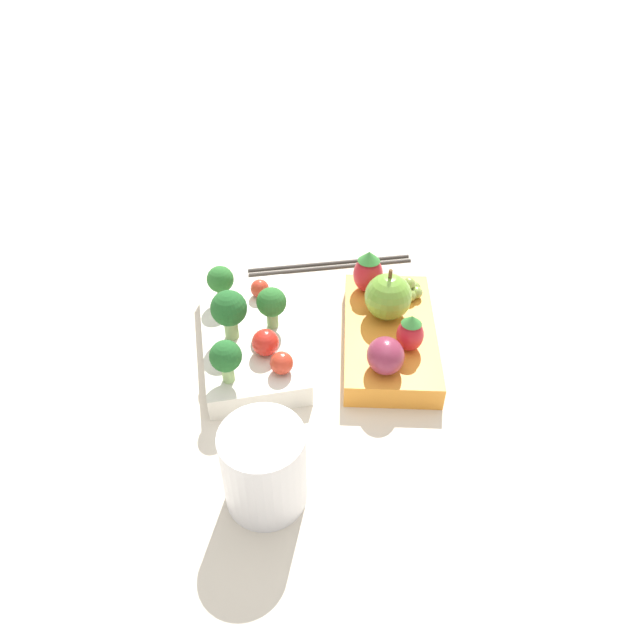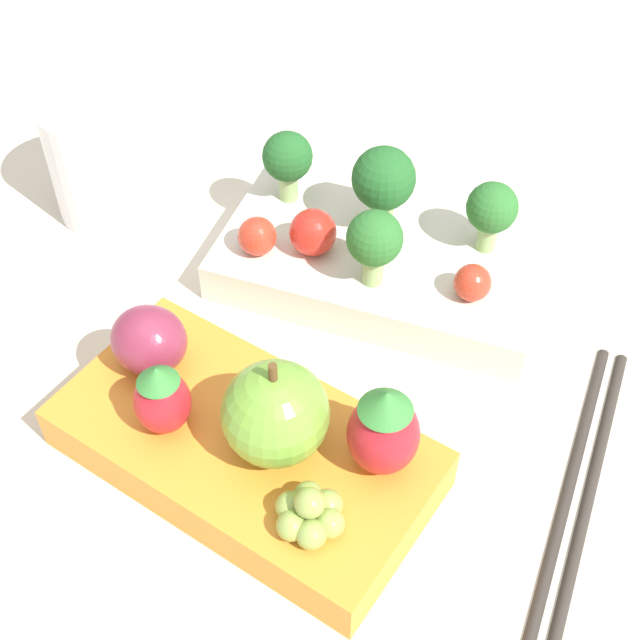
{
  "view_description": "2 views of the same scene",
  "coord_description": "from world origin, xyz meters",
  "px_view_note": "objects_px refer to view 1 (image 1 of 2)",
  "views": [
    {
      "loc": [
        -0.45,
        0.04,
        0.42
      ],
      "look_at": [
        0.0,
        0.0,
        0.04
      ],
      "focal_mm": 32.0,
      "sensor_mm": 36.0,
      "label": 1
    },
    {
      "loc": [
        0.14,
        -0.28,
        0.38
      ],
      "look_at": [
        0.0,
        0.0,
        0.04
      ],
      "focal_mm": 50.0,
      "sensor_mm": 36.0,
      "label": 2
    }
  ],
  "objects_px": {
    "chopsticks_pair": "(330,264)",
    "broccoli_floret_2": "(226,357)",
    "bento_box_fruit": "(389,334)",
    "broccoli_floret_0": "(229,311)",
    "cherry_tomato_1": "(282,363)",
    "broccoli_floret_1": "(220,280)",
    "strawberry_1": "(368,272)",
    "grape_cluster": "(408,289)",
    "cherry_tomato_0": "(265,342)",
    "bento_box_savoury": "(251,339)",
    "drinking_cup": "(264,467)",
    "broccoli_floret_3": "(272,303)",
    "apple": "(388,297)",
    "strawberry_0": "(410,333)",
    "cherry_tomato_2": "(260,288)",
    "plum": "(386,356)"
  },
  "relations": [
    {
      "from": "broccoli_floret_1",
      "to": "broccoli_floret_3",
      "type": "height_order",
      "value": "broccoli_floret_3"
    },
    {
      "from": "bento_box_fruit",
      "to": "broccoli_floret_1",
      "type": "height_order",
      "value": "broccoli_floret_1"
    },
    {
      "from": "broccoli_floret_0",
      "to": "broccoli_floret_2",
      "type": "distance_m",
      "value": 0.06
    },
    {
      "from": "broccoli_floret_2",
      "to": "strawberry_0",
      "type": "xyz_separation_m",
      "value": [
        0.03,
        -0.18,
        -0.01
      ]
    },
    {
      "from": "bento_box_savoury",
      "to": "plum",
      "type": "xyz_separation_m",
      "value": [
        -0.07,
        -0.13,
        0.03
      ]
    },
    {
      "from": "bento_box_savoury",
      "to": "strawberry_1",
      "type": "xyz_separation_m",
      "value": [
        0.06,
        -0.13,
        0.04
      ]
    },
    {
      "from": "grape_cluster",
      "to": "drinking_cup",
      "type": "relative_size",
      "value": 0.42
    },
    {
      "from": "chopsticks_pair",
      "to": "broccoli_floret_2",
      "type": "bearing_deg",
      "value": 150.84
    },
    {
      "from": "cherry_tomato_0",
      "to": "drinking_cup",
      "type": "relative_size",
      "value": 0.35
    },
    {
      "from": "bento_box_fruit",
      "to": "grape_cluster",
      "type": "distance_m",
      "value": 0.06
    },
    {
      "from": "strawberry_0",
      "to": "chopsticks_pair",
      "type": "distance_m",
      "value": 0.2
    },
    {
      "from": "broccoli_floret_2",
      "to": "strawberry_1",
      "type": "xyz_separation_m",
      "value": [
        0.13,
        -0.15,
        -0.0
      ]
    },
    {
      "from": "broccoli_floret_2",
      "to": "chopsticks_pair",
      "type": "distance_m",
      "value": 0.25
    },
    {
      "from": "broccoli_floret_0",
      "to": "cherry_tomato_1",
      "type": "xyz_separation_m",
      "value": [
        -0.05,
        -0.05,
        -0.02
      ]
    },
    {
      "from": "broccoli_floret_1",
      "to": "chopsticks_pair",
      "type": "xyz_separation_m",
      "value": [
        0.09,
        -0.13,
        -0.05
      ]
    },
    {
      "from": "cherry_tomato_0",
      "to": "chopsticks_pair",
      "type": "relative_size",
      "value": 0.13
    },
    {
      "from": "apple",
      "to": "plum",
      "type": "xyz_separation_m",
      "value": [
        -0.08,
        0.02,
        -0.01
      ]
    },
    {
      "from": "broccoli_floret_1",
      "to": "drinking_cup",
      "type": "relative_size",
      "value": 0.57
    },
    {
      "from": "bento_box_savoury",
      "to": "broccoli_floret_0",
      "type": "bearing_deg",
      "value": 121.99
    },
    {
      "from": "bento_box_fruit",
      "to": "broccoli_floret_0",
      "type": "distance_m",
      "value": 0.17
    },
    {
      "from": "broccoli_floret_0",
      "to": "strawberry_0",
      "type": "xyz_separation_m",
      "value": [
        -0.03,
        -0.18,
        -0.01
      ]
    },
    {
      "from": "cherry_tomato_1",
      "to": "grape_cluster",
      "type": "bearing_deg",
      "value": -53.96
    },
    {
      "from": "plum",
      "to": "grape_cluster",
      "type": "distance_m",
      "value": 0.12
    },
    {
      "from": "broccoli_floret_0",
      "to": "grape_cluster",
      "type": "distance_m",
      "value": 0.2
    },
    {
      "from": "broccoli_floret_1",
      "to": "strawberry_0",
      "type": "relative_size",
      "value": 1.07
    },
    {
      "from": "cherry_tomato_1",
      "to": "strawberry_1",
      "type": "bearing_deg",
      "value": -40.11
    },
    {
      "from": "cherry_tomato_0",
      "to": "drinking_cup",
      "type": "height_order",
      "value": "drinking_cup"
    },
    {
      "from": "broccoli_floret_3",
      "to": "chopsticks_pair",
      "type": "height_order",
      "value": "broccoli_floret_3"
    },
    {
      "from": "chopsticks_pair",
      "to": "apple",
      "type": "bearing_deg",
      "value": -161.49
    },
    {
      "from": "broccoli_floret_2",
      "to": "cherry_tomato_0",
      "type": "bearing_deg",
      "value": -46.28
    },
    {
      "from": "strawberry_0",
      "to": "strawberry_1",
      "type": "height_order",
      "value": "strawberry_1"
    },
    {
      "from": "bento_box_fruit",
      "to": "strawberry_0",
      "type": "distance_m",
      "value": 0.05
    },
    {
      "from": "broccoli_floret_1",
      "to": "broccoli_floret_2",
      "type": "height_order",
      "value": "broccoli_floret_2"
    },
    {
      "from": "apple",
      "to": "strawberry_1",
      "type": "relative_size",
      "value": 1.15
    },
    {
      "from": "cherry_tomato_2",
      "to": "broccoli_floret_0",
      "type": "bearing_deg",
      "value": 156.78
    },
    {
      "from": "cherry_tomato_2",
      "to": "plum",
      "type": "relative_size",
      "value": 0.53
    },
    {
      "from": "bento_box_fruit",
      "to": "broccoli_floret_1",
      "type": "relative_size",
      "value": 4.38
    },
    {
      "from": "broccoli_floret_0",
      "to": "plum",
      "type": "xyz_separation_m",
      "value": [
        -0.06,
        -0.15,
        -0.02
      ]
    },
    {
      "from": "broccoli_floret_1",
      "to": "broccoli_floret_3",
      "type": "xyz_separation_m",
      "value": [
        -0.05,
        -0.05,
        0.0
      ]
    },
    {
      "from": "broccoli_floret_2",
      "to": "drinking_cup",
      "type": "xyz_separation_m",
      "value": [
        -0.11,
        -0.03,
        -0.02
      ]
    },
    {
      "from": "bento_box_savoury",
      "to": "broccoli_floret_1",
      "type": "relative_size",
      "value": 4.43
    },
    {
      "from": "cherry_tomato_0",
      "to": "chopsticks_pair",
      "type": "bearing_deg",
      "value": -24.96
    },
    {
      "from": "cherry_tomato_1",
      "to": "broccoli_floret_1",
      "type": "bearing_deg",
      "value": 27.34
    },
    {
      "from": "broccoli_floret_3",
      "to": "cherry_tomato_2",
      "type": "distance_m",
      "value": 0.06
    },
    {
      "from": "strawberry_1",
      "to": "broccoli_floret_2",
      "type": "bearing_deg",
      "value": 129.87
    },
    {
      "from": "bento_box_savoury",
      "to": "chopsticks_pair",
      "type": "bearing_deg",
      "value": -34.77
    },
    {
      "from": "broccoli_floret_2",
      "to": "strawberry_0",
      "type": "relative_size",
      "value": 1.1
    },
    {
      "from": "strawberry_1",
      "to": "grape_cluster",
      "type": "relative_size",
      "value": 1.56
    },
    {
      "from": "broccoli_floret_1",
      "to": "broccoli_floret_0",
      "type": "bearing_deg",
      "value": -169.7
    },
    {
      "from": "cherry_tomato_0",
      "to": "grape_cluster",
      "type": "height_order",
      "value": "cherry_tomato_0"
    }
  ]
}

